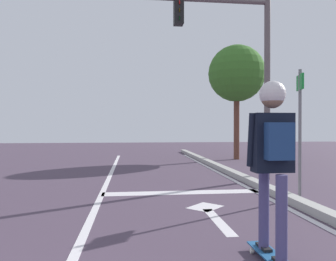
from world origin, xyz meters
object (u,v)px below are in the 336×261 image
object	(u,v)px
skater	(273,144)
street_sign_post	(300,115)
traffic_signal_mast	(226,48)
roadside_tree	(237,74)
skateboard	(272,257)

from	to	relation	value
skater	street_sign_post	xyz separation A→B (m)	(1.84, 2.85, 0.41)
skater	traffic_signal_mast	world-z (taller)	traffic_signal_mast
skater	street_sign_post	size ratio (longest dim) A/B	0.70
skater	street_sign_post	distance (m)	3.41
traffic_signal_mast	roadside_tree	size ratio (longest dim) A/B	1.00
traffic_signal_mast	street_sign_post	world-z (taller)	traffic_signal_mast
street_sign_post	roadside_tree	xyz separation A→B (m)	(1.31, 7.73, 2.08)
skateboard	street_sign_post	xyz separation A→B (m)	(1.84, 2.84, 1.55)
roadside_tree	skater	bearing A→B (deg)	-106.54
skateboard	street_sign_post	world-z (taller)	street_sign_post
traffic_signal_mast	street_sign_post	bearing A→B (deg)	-71.55
skater	roadside_tree	bearing A→B (deg)	73.46
skater	roadside_tree	distance (m)	11.31
skateboard	skater	xyz separation A→B (m)	(0.00, -0.01, 1.14)
skateboard	roadside_tree	bearing A→B (deg)	73.44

